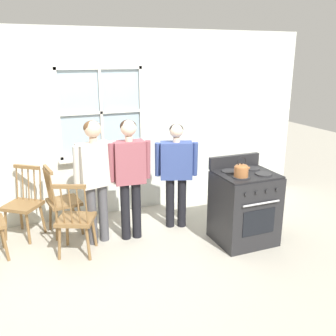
{
  "coord_description": "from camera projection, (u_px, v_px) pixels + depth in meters",
  "views": [
    {
      "loc": [
        -1.25,
        -3.92,
        2.33
      ],
      "look_at": [
        0.4,
        0.15,
        1.0
      ],
      "focal_mm": 40.0,
      "sensor_mm": 36.0,
      "label": 1
    }
  ],
  "objects": [
    {
      "name": "wall_back",
      "position": [
        111.0,
        126.0,
        5.46
      ],
      "size": [
        6.4,
        0.16,
        2.7
      ],
      "color": "silver",
      "rests_on": "ground_plane"
    },
    {
      "name": "chair_near_stove",
      "position": [
        62.0,
        202.0,
        5.0
      ],
      "size": [
        0.46,
        0.47,
        0.94
      ],
      "rotation": [
        0.0,
        0.0,
        1.71
      ],
      "color": "olive",
      "rests_on": "ground_plane"
    },
    {
      "name": "stove",
      "position": [
        244.0,
        207.0,
        4.78
      ],
      "size": [
        0.72,
        0.68,
        1.08
      ],
      "color": "#232326",
      "rests_on": "ground_plane"
    },
    {
      "name": "person_adult_right",
      "position": [
        176.0,
        167.0,
        5.07
      ],
      "size": [
        0.58,
        0.34,
        1.46
      ],
      "rotation": [
        0.0,
        0.0,
        -0.34
      ],
      "color": "black",
      "rests_on": "ground_plane"
    },
    {
      "name": "person_teen_center",
      "position": [
        130.0,
        169.0,
        4.71
      ],
      "size": [
        0.54,
        0.24,
        1.58
      ],
      "rotation": [
        0.0,
        0.0,
        -0.09
      ],
      "color": "black",
      "rests_on": "ground_plane"
    },
    {
      "name": "ground_plane",
      "position": [
        143.0,
        252.0,
        4.6
      ],
      "size": [
        16.0,
        16.0,
        0.0
      ],
      "primitive_type": "plane",
      "color": "#B2AD9E"
    },
    {
      "name": "chair_by_window",
      "position": [
        75.0,
        220.0,
        4.46
      ],
      "size": [
        0.55,
        0.54,
        0.94
      ],
      "rotation": [
        0.0,
        0.0,
        2.72
      ],
      "color": "olive",
      "rests_on": "ground_plane"
    },
    {
      "name": "kettle",
      "position": [
        241.0,
        170.0,
        4.44
      ],
      "size": [
        0.21,
        0.17,
        0.25
      ],
      "color": "#A86638",
      "rests_on": "stove"
    },
    {
      "name": "potted_plant",
      "position": [
        112.0,
        152.0,
        5.48
      ],
      "size": [
        0.14,
        0.14,
        0.23
      ],
      "color": "#42474C",
      "rests_on": "wall_back"
    },
    {
      "name": "person_elderly_left",
      "position": [
        95.0,
        171.0,
        4.6
      ],
      "size": [
        0.57,
        0.3,
        1.58
      ],
      "rotation": [
        0.0,
        0.0,
        0.24
      ],
      "color": "#4C4C51",
      "rests_on": "ground_plane"
    },
    {
      "name": "chair_near_wall",
      "position": [
        24.0,
        205.0,
        4.91
      ],
      "size": [
        0.58,
        0.57,
        0.94
      ],
      "rotation": [
        0.0,
        0.0,
        -0.66
      ],
      "color": "olive",
      "rests_on": "ground_plane"
    }
  ]
}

